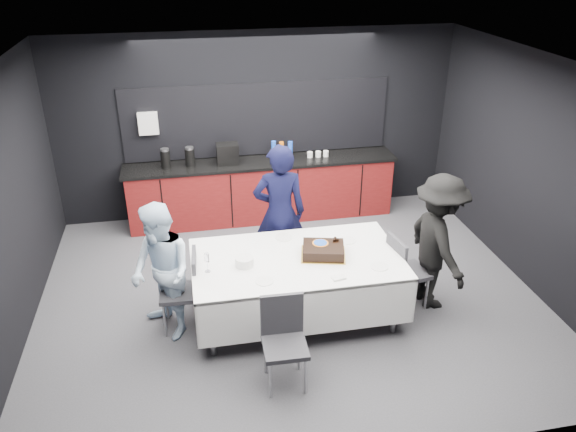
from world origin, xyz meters
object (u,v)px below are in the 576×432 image
(party_table, at_px, (297,268))
(champagne_flute, at_px, (207,259))
(cake_assembly, at_px, (323,250))
(plate_stack, at_px, (244,261))
(chair_right, at_px, (403,267))
(person_center, at_px, (280,213))
(person_left, at_px, (162,272))
(chair_left, at_px, (186,285))
(chair_near, at_px, (284,335))
(person_right, at_px, (438,242))

(party_table, xyz_separation_m, champagne_flute, (-0.99, -0.10, 0.30))
(cake_assembly, xyz_separation_m, plate_stack, (-0.89, -0.05, -0.01))
(chair_right, bearing_deg, plate_stack, -179.95)
(person_center, bearing_deg, champagne_flute, 50.11)
(plate_stack, xyz_separation_m, person_center, (0.56, 0.94, 0.07))
(person_center, xyz_separation_m, person_left, (-1.44, -0.91, -0.12))
(party_table, distance_m, chair_left, 1.24)
(chair_left, xyz_separation_m, chair_right, (2.48, -0.10, 0.00))
(chair_left, distance_m, person_left, 0.35)
(chair_near, height_order, person_left, person_left)
(cake_assembly, height_order, plate_stack, cake_assembly)
(chair_left, height_order, chair_right, same)
(chair_left, bearing_deg, plate_stack, -8.95)
(cake_assembly, xyz_separation_m, champagne_flute, (-1.29, -0.10, 0.10))
(chair_left, xyz_separation_m, person_center, (1.20, 0.84, 0.36))
(champagne_flute, bearing_deg, party_table, 5.70)
(person_center, bearing_deg, chair_left, 39.16)
(person_right, bearing_deg, champagne_flute, 87.05)
(party_table, height_order, cake_assembly, cake_assembly)
(party_table, distance_m, plate_stack, 0.62)
(chair_near, xyz_separation_m, person_left, (-1.14, 0.97, 0.24))
(person_center, bearing_deg, party_table, 96.08)
(chair_left, relative_size, chair_right, 1.00)
(chair_left, bearing_deg, party_table, -2.37)
(person_left, bearing_deg, chair_near, 20.69)
(champagne_flute, xyz_separation_m, person_center, (0.96, 0.99, -0.04))
(champagne_flute, height_order, person_right, person_right)
(party_table, relative_size, plate_stack, 11.55)
(chair_near, bearing_deg, party_table, 71.33)
(chair_left, bearing_deg, chair_right, -2.30)
(person_center, relative_size, person_left, 1.15)
(person_left, bearing_deg, plate_stack, 58.99)
(chair_left, bearing_deg, person_center, 34.97)
(chair_right, bearing_deg, party_table, 177.77)
(cake_assembly, bearing_deg, chair_left, 178.04)
(party_table, xyz_separation_m, chair_near, (-0.33, -0.99, -0.11))
(champagne_flute, distance_m, person_right, 2.63)
(chair_near, relative_size, person_right, 0.56)
(chair_right, relative_size, person_left, 0.59)
(cake_assembly, height_order, person_right, person_right)
(cake_assembly, distance_m, plate_stack, 0.89)
(plate_stack, height_order, person_right, person_right)
(champagne_flute, bearing_deg, chair_near, -53.56)
(cake_assembly, bearing_deg, chair_near, -122.88)
(plate_stack, height_order, chair_left, chair_left)
(party_table, relative_size, person_center, 1.29)
(party_table, distance_m, person_left, 1.48)
(chair_right, relative_size, chair_near, 1.00)
(champagne_flute, height_order, chair_near, champagne_flute)
(cake_assembly, relative_size, chair_near, 0.62)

